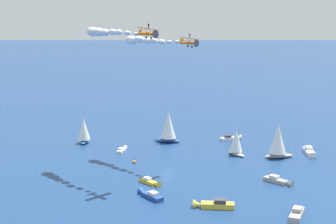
{
  "coord_description": "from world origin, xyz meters",
  "views": [
    {
      "loc": [
        130.13,
        64.73,
        45.99
      ],
      "look_at": [
        0.09,
        0.25,
        18.41
      ],
      "focal_mm": 53.77,
      "sensor_mm": 36.0,
      "label": 1
    }
  ],
  "objects_px": {
    "motorboat_trailing": "(280,181)",
    "sailboat_outer_ring_a": "(84,130)",
    "motorboat_far_stbd": "(122,150)",
    "wingwalker_wingman": "(149,25)",
    "motorboat_inshore": "(212,205)",
    "biplane_wingman": "(148,33)",
    "motorboat_mid_cluster": "(149,195)",
    "sailboat_outer_ring_c": "(278,141)",
    "motorboat_outer_ring_b": "(296,216)",
    "motorboat_outer_ring_e": "(232,138)",
    "wingwalker_lead": "(190,35)",
    "motorboat_near_centre": "(310,152)",
    "sailboat_outer_ring_d": "(236,142)",
    "biplane_lead": "(189,42)",
    "marker_buoy": "(134,162)",
    "sailboat_offshore": "(168,127)",
    "motorboat_ahead": "(151,182)"
  },
  "relations": [
    {
      "from": "motorboat_outer_ring_b",
      "to": "biplane_wingman",
      "type": "relative_size",
      "value": 1.32
    },
    {
      "from": "biplane_wingman",
      "to": "sailboat_outer_ring_d",
      "type": "bearing_deg",
      "value": 158.66
    },
    {
      "from": "motorboat_trailing",
      "to": "biplane_lead",
      "type": "distance_m",
      "value": 48.2
    },
    {
      "from": "sailboat_outer_ring_a",
      "to": "marker_buoy",
      "type": "relative_size",
      "value": 5.11
    },
    {
      "from": "motorboat_near_centre",
      "to": "motorboat_far_stbd",
      "type": "distance_m",
      "value": 64.03
    },
    {
      "from": "motorboat_mid_cluster",
      "to": "sailboat_outer_ring_a",
      "type": "bearing_deg",
      "value": -128.85
    },
    {
      "from": "sailboat_outer_ring_c",
      "to": "motorboat_outer_ring_e",
      "type": "bearing_deg",
      "value": -127.96
    },
    {
      "from": "biplane_wingman",
      "to": "wingwalker_wingman",
      "type": "xyz_separation_m",
      "value": [
        -0.25,
        0.1,
        2.14
      ]
    },
    {
      "from": "motorboat_near_centre",
      "to": "motorboat_outer_ring_e",
      "type": "xyz_separation_m",
      "value": [
        -8.3,
        -30.68,
        -0.14
      ]
    },
    {
      "from": "sailboat_outer_ring_a",
      "to": "biplane_wingman",
      "type": "bearing_deg",
      "value": 57.61
    },
    {
      "from": "motorboat_ahead",
      "to": "wingwalker_wingman",
      "type": "xyz_separation_m",
      "value": [
        -3.94,
        -2.47,
        43.06
      ]
    },
    {
      "from": "motorboat_trailing",
      "to": "biplane_wingman",
      "type": "relative_size",
      "value": 1.22
    },
    {
      "from": "sailboat_offshore",
      "to": "motorboat_mid_cluster",
      "type": "bearing_deg",
      "value": 21.47
    },
    {
      "from": "motorboat_far_stbd",
      "to": "motorboat_outer_ring_e",
      "type": "height_order",
      "value": "motorboat_outer_ring_e"
    },
    {
      "from": "sailboat_outer_ring_a",
      "to": "sailboat_outer_ring_c",
      "type": "height_order",
      "value": "sailboat_outer_ring_c"
    },
    {
      "from": "sailboat_outer_ring_a",
      "to": "motorboat_outer_ring_b",
      "type": "relative_size",
      "value": 1.1
    },
    {
      "from": "motorboat_far_stbd",
      "to": "biplane_wingman",
      "type": "bearing_deg",
      "value": 44.94
    },
    {
      "from": "motorboat_far_stbd",
      "to": "sailboat_offshore",
      "type": "xyz_separation_m",
      "value": [
        -18.16,
        8.83,
        5.35
      ]
    },
    {
      "from": "motorboat_far_stbd",
      "to": "wingwalker_wingman",
      "type": "distance_m",
      "value": 53.97
    },
    {
      "from": "motorboat_trailing",
      "to": "motorboat_outer_ring_e",
      "type": "bearing_deg",
      "value": -145.74
    },
    {
      "from": "sailboat_outer_ring_d",
      "to": "biplane_wingman",
      "type": "height_order",
      "value": "biplane_wingman"
    },
    {
      "from": "motorboat_outer_ring_b",
      "to": "sailboat_outer_ring_d",
      "type": "bearing_deg",
      "value": -146.73
    },
    {
      "from": "sailboat_outer_ring_a",
      "to": "motorboat_outer_ring_e",
      "type": "height_order",
      "value": "sailboat_outer_ring_a"
    },
    {
      "from": "motorboat_outer_ring_b",
      "to": "sailboat_outer_ring_c",
      "type": "bearing_deg",
      "value": -161.14
    },
    {
      "from": "motorboat_outer_ring_b",
      "to": "motorboat_outer_ring_e",
      "type": "distance_m",
      "value": 76.38
    },
    {
      "from": "sailboat_outer_ring_d",
      "to": "biplane_lead",
      "type": "relative_size",
      "value": 1.37
    },
    {
      "from": "motorboat_outer_ring_e",
      "to": "biplane_wingman",
      "type": "bearing_deg",
      "value": -5.74
    },
    {
      "from": "motorboat_far_stbd",
      "to": "wingwalker_lead",
      "type": "xyz_separation_m",
      "value": [
        5.94,
        27.86,
        40.0
      ]
    },
    {
      "from": "sailboat_outer_ring_a",
      "to": "sailboat_outer_ring_d",
      "type": "xyz_separation_m",
      "value": [
        -9.29,
        55.62,
        -0.3
      ]
    },
    {
      "from": "sailboat_outer_ring_d",
      "to": "motorboat_ahead",
      "type": "bearing_deg",
      "value": -16.12
    },
    {
      "from": "sailboat_offshore",
      "to": "wingwalker_lead",
      "type": "bearing_deg",
      "value": 38.28
    },
    {
      "from": "sailboat_outer_ring_a",
      "to": "motorboat_outer_ring_e",
      "type": "xyz_separation_m",
      "value": [
        -29.15,
        47.24,
        -4.23
      ]
    },
    {
      "from": "motorboat_far_stbd",
      "to": "motorboat_mid_cluster",
      "type": "xyz_separation_m",
      "value": [
        35.88,
        30.08,
        0.15
      ]
    },
    {
      "from": "motorboat_far_stbd",
      "to": "biplane_wingman",
      "type": "xyz_separation_m",
      "value": [
        23.06,
        23.01,
        40.98
      ]
    },
    {
      "from": "motorboat_trailing",
      "to": "biplane_wingman",
      "type": "distance_m",
      "value": 55.05
    },
    {
      "from": "motorboat_trailing",
      "to": "sailboat_outer_ring_a",
      "type": "xyz_separation_m",
      "value": [
        -13.35,
        -76.19,
        4.22
      ]
    },
    {
      "from": "motorboat_mid_cluster",
      "to": "biplane_wingman",
      "type": "relative_size",
      "value": 1.19
    },
    {
      "from": "motorboat_trailing",
      "to": "sailboat_outer_ring_a",
      "type": "distance_m",
      "value": 77.47
    },
    {
      "from": "sailboat_outer_ring_a",
      "to": "biplane_lead",
      "type": "distance_m",
      "value": 58.03
    },
    {
      "from": "marker_buoy",
      "to": "motorboat_far_stbd",
      "type": "bearing_deg",
      "value": -134.54
    },
    {
      "from": "motorboat_ahead",
      "to": "sailboat_outer_ring_a",
      "type": "distance_m",
      "value": 53.68
    },
    {
      "from": "motorboat_outer_ring_e",
      "to": "sailboat_outer_ring_d",
      "type": "bearing_deg",
      "value": 22.86
    },
    {
      "from": "motorboat_outer_ring_e",
      "to": "wingwalker_lead",
      "type": "height_order",
      "value": "wingwalker_lead"
    },
    {
      "from": "sailboat_outer_ring_a",
      "to": "sailboat_outer_ring_c",
      "type": "distance_m",
      "value": 70.2
    },
    {
      "from": "motorboat_ahead",
      "to": "motorboat_mid_cluster",
      "type": "distance_m",
      "value": 10.19
    },
    {
      "from": "motorboat_inshore",
      "to": "motorboat_ahead",
      "type": "relative_size",
      "value": 1.35
    },
    {
      "from": "motorboat_inshore",
      "to": "wingwalker_wingman",
      "type": "distance_m",
      "value": 50.76
    },
    {
      "from": "biplane_wingman",
      "to": "biplane_lead",
      "type": "bearing_deg",
      "value": 164.28
    },
    {
      "from": "motorboat_outer_ring_e",
      "to": "motorboat_trailing",
      "type": "bearing_deg",
      "value": 34.26
    },
    {
      "from": "motorboat_inshore",
      "to": "motorboat_mid_cluster",
      "type": "distance_m",
      "value": 17.15
    }
  ]
}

